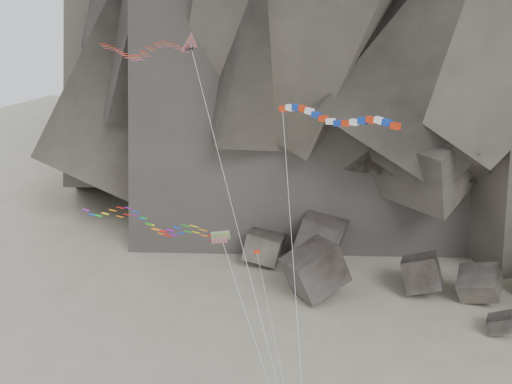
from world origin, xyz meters
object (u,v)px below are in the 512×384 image
at_px(delta_kite, 140,49).
at_px(pennant_kite, 268,308).
at_px(banner_kite, 335,120).
at_px(parafoil_kite, 144,220).

relative_size(delta_kite, pennant_kite, 2.07).
xyz_separation_m(banner_kite, parafoil_kite, (-14.47, -3.82, -8.65)).
bearing_deg(banner_kite, delta_kite, -164.28).
xyz_separation_m(delta_kite, pennant_kite, (12.91, -3.68, -19.06)).
relative_size(parafoil_kite, pennant_kite, 1.49).
distance_m(delta_kite, parafoil_kite, 13.88).
height_order(banner_kite, pennant_kite, banner_kite).
distance_m(delta_kite, pennant_kite, 23.31).
bearing_deg(parafoil_kite, pennant_kite, -19.67).
relative_size(banner_kite, pennant_kite, 1.73).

